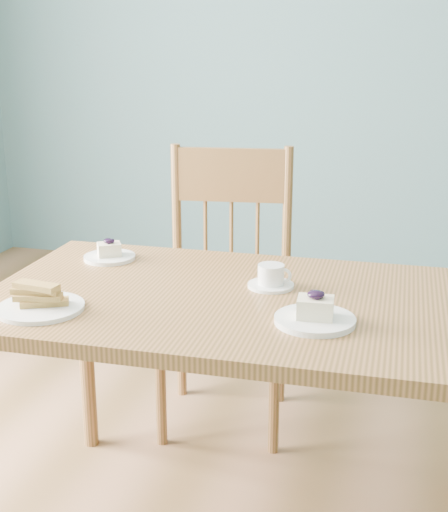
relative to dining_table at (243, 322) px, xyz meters
The scene contains 7 objects.
room 0.83m from the dining_table, 25.82° to the right, with size 5.01×5.01×2.71m.
dining_table is the anchor object (origin of this frame).
dining_chair 0.66m from the dining_table, 109.38° to the left, with size 0.49×0.47×0.95m.
cheesecake_plate_near 0.25m from the dining_table, 31.97° to the right, with size 0.18×0.18×0.08m.
cheesecake_plate_far 0.50m from the dining_table, 156.05° to the left, with size 0.15×0.15×0.06m.
coffee_cup 0.14m from the dining_table, 60.10° to the left, with size 0.12×0.12×0.06m.
biscotti_plate 0.50m from the dining_table, 153.49° to the right, with size 0.20×0.20×0.07m.
Camera 1 is at (0.05, -1.43, 1.30)m, focal length 50.00 mm.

